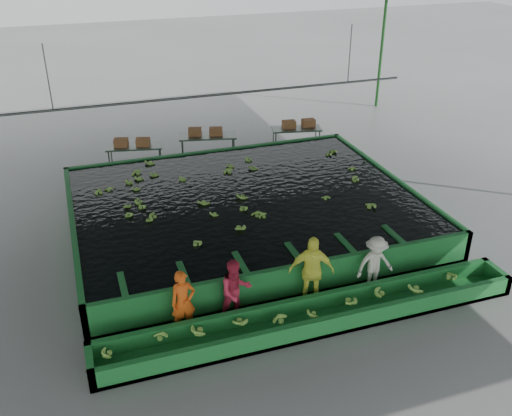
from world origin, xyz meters
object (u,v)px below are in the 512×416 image
object	(u,v)px
worker_a	(183,302)
worker_d	(375,264)
box_stack_right	(299,127)
packing_table_right	(296,138)
worker_b	(236,291)
box_stack_mid	(206,135)
box_stack_left	(132,146)
worker_c	(311,271)
flotation_tank	(245,210)
packing_table_left	(135,157)
packing_table_mid	(208,147)
sorting_trough	(315,316)

from	to	relation	value
worker_a	worker_d	xyz separation A→B (m)	(4.75, 0.00, -0.02)
worker_d	box_stack_right	xyz separation A→B (m)	(2.00, 9.58, 0.13)
worker_d	packing_table_right	xyz separation A→B (m)	(1.88, 9.49, -0.31)
worker_b	box_stack_mid	size ratio (longest dim) A/B	1.24
box_stack_left	worker_c	bearing A→B (deg)	-73.70
flotation_tank	packing_table_left	distance (m)	5.82
worker_b	packing_table_right	world-z (taller)	worker_b
worker_b	box_stack_right	world-z (taller)	worker_b
flotation_tank	packing_table_right	bearing A→B (deg)	53.74
flotation_tank	packing_table_left	size ratio (longest dim) A/B	5.04
packing_table_left	worker_c	bearing A→B (deg)	-74.06
worker_a	packing_table_mid	size ratio (longest dim) A/B	0.72
sorting_trough	worker_d	distance (m)	2.15
worker_a	packing_table_right	size ratio (longest dim) A/B	0.80
worker_a	box_stack_mid	world-z (taller)	worker_a
worker_a	worker_b	distance (m)	1.20
worker_b	box_stack_left	size ratio (longest dim) A/B	1.23
sorting_trough	box_stack_right	size ratio (longest dim) A/B	7.68
worker_b	packing_table_right	bearing A→B (deg)	55.43
worker_a	box_stack_mid	size ratio (longest dim) A/B	1.20
flotation_tank	worker_b	xyz separation A→B (m)	(-1.62, -4.30, 0.33)
box_stack_right	box_stack_left	bearing A→B (deg)	-179.73
packing_table_left	box_stack_left	bearing A→B (deg)	-174.19
packing_table_left	packing_table_right	world-z (taller)	packing_table_left
packing_table_mid	box_stack_left	distance (m)	2.83
worker_c	worker_b	bearing A→B (deg)	-161.75
worker_a	worker_d	size ratio (longest dim) A/B	1.02
packing_table_mid	box_stack_right	distance (m)	3.72
worker_a	packing_table_left	distance (m)	9.56
worker_a	box_stack_mid	xyz separation A→B (m)	(2.99, 9.61, 0.21)
sorting_trough	box_stack_mid	bearing A→B (deg)	89.07
flotation_tank	sorting_trough	xyz separation A→B (m)	(0.00, -5.10, -0.20)
worker_b	packing_table_mid	world-z (taller)	worker_b
sorting_trough	flotation_tank	bearing A→B (deg)	90.00
worker_b	worker_c	distance (m)	1.85
packing_table_mid	box_stack_mid	bearing A→B (deg)	156.36
worker_c	box_stack_right	bearing A→B (deg)	87.10
packing_table_right	box_stack_left	distance (m)	6.39
packing_table_right	packing_table_mid	bearing A→B (deg)	178.61
worker_a	worker_c	xyz separation A→B (m)	(3.05, 0.00, 0.15)
flotation_tank	worker_d	xyz separation A→B (m)	(1.93, -4.30, 0.30)
box_stack_right	worker_c	bearing A→B (deg)	-111.15
box_stack_right	packing_table_right	bearing A→B (deg)	-144.83
box_stack_mid	worker_b	bearing A→B (deg)	-100.56
worker_c	packing_table_right	world-z (taller)	worker_c
sorting_trough	packing_table_right	size ratio (longest dim) A/B	5.22
box_stack_left	box_stack_mid	xyz separation A→B (m)	(2.73, 0.06, 0.07)
flotation_tank	worker_c	distance (m)	4.33
worker_d	packing_table_right	world-z (taller)	worker_d
box_stack_right	packing_table_left	bearing A→B (deg)	-179.78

